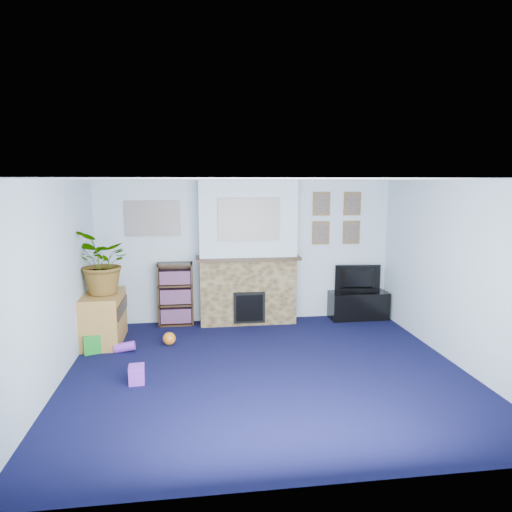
{
  "coord_description": "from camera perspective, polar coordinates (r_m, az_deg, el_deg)",
  "views": [
    {
      "loc": [
        -0.86,
        -5.42,
        2.37
      ],
      "look_at": [
        -0.02,
        0.88,
        1.34
      ],
      "focal_mm": 32.0,
      "sensor_mm": 36.0,
      "label": 1
    }
  ],
  "objects": [
    {
      "name": "tv_stand",
      "position": [
        8.24,
        12.66,
        -6.09
      ],
      "size": [
        1.0,
        0.42,
        0.47
      ],
      "primitive_type": "cube",
      "color": "black",
      "rests_on": "ground"
    },
    {
      "name": "toy_tube",
      "position": [
        6.82,
        -16.08,
        -10.87
      ],
      "size": [
        0.3,
        0.13,
        0.17
      ],
      "primitive_type": "cylinder",
      "rotation": [
        0.0,
        1.43,
        0.0
      ],
      "color": "purple",
      "rests_on": "ground"
    },
    {
      "name": "television",
      "position": [
        8.15,
        12.73,
        -2.8
      ],
      "size": [
        0.81,
        0.17,
        0.46
      ],
      "primitive_type": "imported",
      "rotation": [
        0.0,
        0.0,
        3.05
      ],
      "color": "black",
      "rests_on": "tv_stand"
    },
    {
      "name": "mantel_clock",
      "position": [
        7.55,
        -0.96,
        0.46
      ],
      "size": [
        0.1,
        0.06,
        0.13
      ],
      "primitive_type": "cube",
      "color": "gold",
      "rests_on": "chimney_breast"
    },
    {
      "name": "chimney_breast",
      "position": [
        7.6,
        -1.05,
        0.25
      ],
      "size": [
        1.72,
        0.5,
        2.4
      ],
      "color": "brown",
      "rests_on": "ground"
    },
    {
      "name": "toy_ball",
      "position": [
        6.93,
        -10.79,
        -10.14
      ],
      "size": [
        0.19,
        0.19,
        0.19
      ],
      "primitive_type": "sphere",
      "color": "orange",
      "rests_on": "ground"
    },
    {
      "name": "mantel_candle",
      "position": [
        7.59,
        0.93,
        0.58
      ],
      "size": [
        0.05,
        0.05,
        0.16
      ],
      "primitive_type": "cylinder",
      "color": "#B2BFC6",
      "rests_on": "chimney_breast"
    },
    {
      "name": "ceiling",
      "position": [
        5.48,
        1.42,
        9.54
      ],
      "size": [
        5.0,
        4.5,
        0.01
      ],
      "primitive_type": "cube",
      "color": "white",
      "rests_on": "wall_back"
    },
    {
      "name": "toy_block",
      "position": [
        5.77,
        -14.69,
        -14.13
      ],
      "size": [
        0.19,
        0.19,
        0.22
      ],
      "primitive_type": "cube",
      "rotation": [
        0.0,
        0.0,
        0.06
      ],
      "color": "purple",
      "rests_on": "ground"
    },
    {
      "name": "mantel_can",
      "position": [
        7.67,
        4.2,
        0.49
      ],
      "size": [
        0.05,
        0.05,
        0.11
      ],
      "primitive_type": "cylinder",
      "color": "purple",
      "rests_on": "chimney_breast"
    },
    {
      "name": "portrait_br",
      "position": [
        8.16,
        11.83,
        2.9
      ],
      "size": [
        0.3,
        0.03,
        0.4
      ],
      "primitive_type": "cube",
      "color": "brown",
      "rests_on": "wall_back"
    },
    {
      "name": "floor",
      "position": [
        5.97,
        1.32,
        -14.15
      ],
      "size": [
        5.0,
        4.5,
        0.01
      ],
      "primitive_type": "cube",
      "color": "black",
      "rests_on": "ground"
    },
    {
      "name": "portrait_tl",
      "position": [
        7.95,
        8.18,
        6.46
      ],
      "size": [
        0.3,
        0.03,
        0.4
      ],
      "primitive_type": "cube",
      "color": "brown",
      "rests_on": "wall_back"
    },
    {
      "name": "potted_plant",
      "position": [
        6.97,
        -18.53,
        -0.74
      ],
      "size": [
        1.06,
        1.1,
        0.95
      ],
      "primitive_type": "imported",
      "rotation": [
        0.0,
        0.0,
        5.2
      ],
      "color": "#26661E",
      "rests_on": "sideboard"
    },
    {
      "name": "wall_left",
      "position": [
        5.78,
        -23.98,
        -3.27
      ],
      "size": [
        0.04,
        4.5,
        2.4
      ],
      "primitive_type": "cube",
      "color": "#AEC1D2",
      "rests_on": "ground"
    },
    {
      "name": "collage_left",
      "position": [
        7.7,
        -12.79,
        4.6
      ],
      "size": [
        0.9,
        0.03,
        0.58
      ],
      "primitive_type": "cube",
      "color": "gray",
      "rests_on": "wall_back"
    },
    {
      "name": "portrait_tr",
      "position": [
        8.12,
        11.94,
        6.41
      ],
      "size": [
        0.3,
        0.03,
        0.4
      ],
      "primitive_type": "cube",
      "color": "brown",
      "rests_on": "wall_back"
    },
    {
      "name": "collage_main",
      "position": [
        7.33,
        -0.87,
        4.6
      ],
      "size": [
        1.0,
        0.03,
        0.68
      ],
      "primitive_type": "cube",
      "color": "gray",
      "rests_on": "chimney_breast"
    },
    {
      "name": "wall_back",
      "position": [
        7.8,
        -1.22,
        0.59
      ],
      "size": [
        5.0,
        0.04,
        2.4
      ],
      "primitive_type": "cube",
      "color": "#AEC1D2",
      "rests_on": "ground"
    },
    {
      "name": "portrait_bl",
      "position": [
        7.99,
        8.1,
        2.88
      ],
      "size": [
        0.3,
        0.03,
        0.4
      ],
      "primitive_type": "cube",
      "color": "brown",
      "rests_on": "wall_back"
    },
    {
      "name": "sideboard",
      "position": [
        7.22,
        -18.49,
        -7.52
      ],
      "size": [
        0.53,
        0.96,
        0.75
      ],
      "primitive_type": "cube",
      "color": "#A87736",
      "rests_on": "ground"
    },
    {
      "name": "wall_right",
      "position": [
        6.48,
        23.78,
        -1.97
      ],
      "size": [
        0.04,
        4.5,
        2.4
      ],
      "primitive_type": "cube",
      "color": "#AEC1D2",
      "rests_on": "ground"
    },
    {
      "name": "green_crate",
      "position": [
        6.94,
        -19.48,
        -10.06
      ],
      "size": [
        0.41,
        0.37,
        0.27
      ],
      "primitive_type": "cube",
      "rotation": [
        0.0,
        0.0,
        0.36
      ],
      "color": "#198C26",
      "rests_on": "ground"
    },
    {
      "name": "mantel_teddy",
      "position": [
        7.51,
        -4.8,
        0.34
      ],
      "size": [
        0.13,
        0.13,
        0.13
      ],
      "primitive_type": "sphere",
      "color": "gray",
      "rests_on": "chimney_breast"
    },
    {
      "name": "wall_front",
      "position": [
        3.48,
        7.28,
        -10.46
      ],
      "size": [
        5.0,
        0.04,
        2.4
      ],
      "primitive_type": "cube",
      "color": "#AEC1D2",
      "rests_on": "ground"
    },
    {
      "name": "bookshelf",
      "position": [
        7.76,
        -10.0,
        -4.86
      ],
      "size": [
        0.58,
        0.28,
        1.05
      ],
      "color": "black",
      "rests_on": "ground"
    }
  ]
}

